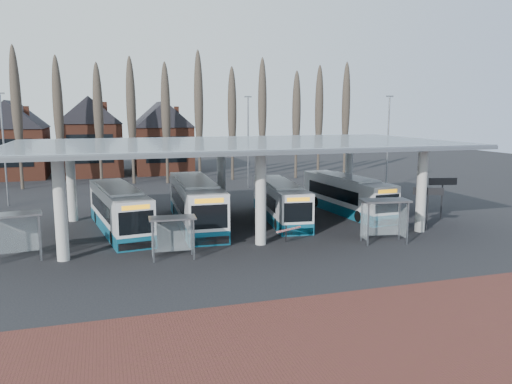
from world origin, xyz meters
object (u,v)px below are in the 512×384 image
object	(u,v)px
bus_0	(119,210)
bus_1	(196,204)
bus_3	(346,195)
shelter_1	(172,228)
bus_2	(280,202)
shelter_2	(384,211)
shelter_0	(14,226)

from	to	relation	value
bus_0	bus_1	world-z (taller)	bus_1
bus_3	shelter_1	distance (m)	18.39
bus_0	bus_1	distance (m)	5.63
bus_1	shelter_1	xyz separation A→B (m)	(-2.86, -8.18, 0.17)
bus_1	shelter_1	distance (m)	8.67
bus_2	shelter_2	distance (m)	9.52
bus_0	shelter_2	xyz separation A→B (m)	(16.50, -8.34, 0.57)
bus_0	bus_3	size ratio (longest dim) A/B	1.04
shelter_1	shelter_2	world-z (taller)	shelter_2
bus_3	bus_2	bearing A→B (deg)	-175.57
bus_1	bus_2	world-z (taller)	bus_1
bus_1	shelter_2	bearing A→B (deg)	-35.98
bus_3	shelter_0	size ratio (longest dim) A/B	3.57
bus_0	shelter_1	xyz separation A→B (m)	(2.76, -7.93, 0.29)
bus_2	shelter_2	bearing A→B (deg)	-57.54
shelter_0	shelter_2	xyz separation A→B (m)	(22.48, -2.67, 0.06)
bus_0	shelter_1	distance (m)	8.40
shelter_0	shelter_2	distance (m)	22.64
bus_2	shelter_0	world-z (taller)	bus_2
bus_2	bus_0	bearing A→B (deg)	-172.29
bus_1	shelter_0	world-z (taller)	bus_1
bus_3	bus_0	bearing A→B (deg)	179.18
shelter_0	shelter_2	world-z (taller)	shelter_2
bus_3	shelter_0	xyz separation A→B (m)	(-24.70, -6.88, 0.55)
bus_0	shelter_2	distance (m)	18.50
shelter_1	shelter_0	bearing A→B (deg)	168.53
bus_0	bus_3	xyz separation A→B (m)	(18.72, 1.20, -0.04)
bus_2	shelter_1	world-z (taller)	bus_2
bus_3	shelter_1	world-z (taller)	bus_3
bus_0	shelter_2	world-z (taller)	bus_0
bus_2	shelter_0	size ratio (longest dim) A/B	3.47
bus_2	bus_1	bearing A→B (deg)	-173.66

